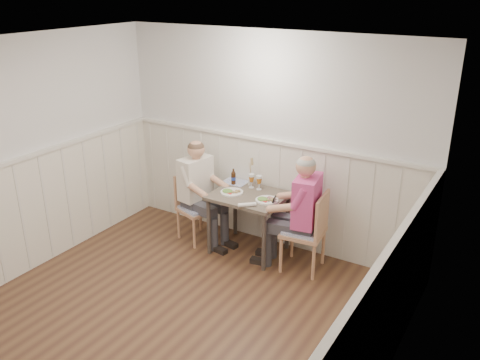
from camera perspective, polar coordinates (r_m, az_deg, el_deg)
The scene contains 16 objects.
ground_plane at distance 5.04m, azimuth -9.57°, elevation -16.81°, with size 4.50×4.50×0.00m, color #492D1F.
room_shell at distance 4.27m, azimuth -10.81°, elevation -0.59°, with size 4.04×4.54×2.60m.
wainscot at distance 5.10m, azimuth -5.05°, elevation -6.74°, with size 4.00×4.49×1.34m.
dining_table at distance 6.02m, azimuth 0.98°, elevation -2.56°, with size 0.85×0.70×0.75m.
chair_right at distance 5.74m, azimuth 7.70°, elevation -5.48°, with size 0.49×0.49×0.94m.
chair_left at distance 6.43m, azimuth -5.15°, elevation -2.77°, with size 0.51×0.51×0.85m.
man_in_pink at distance 5.74m, azimuth 6.98°, elevation -4.70°, with size 0.69×0.49×1.38m.
diner_cream at distance 6.37m, azimuth -4.70°, elevation -2.05°, with size 0.66×0.47×1.33m.
plate_man at distance 5.80m, azimuth 2.95°, elevation -2.17°, with size 0.26×0.26×0.07m.
plate_diner at distance 6.00m, azimuth -1.08°, elevation -1.28°, with size 0.27×0.27×0.07m.
beer_glass_a at distance 6.07m, azimuth 2.16°, elevation -0.04°, with size 0.07×0.07×0.18m.
beer_glass_b at distance 6.12m, azimuth 1.29°, elevation 0.16°, with size 0.07×0.07×0.18m.
beer_bottle at distance 6.23m, azimuth -0.74°, elevation 0.28°, with size 0.06×0.06×0.20m.
rolled_napkin at distance 5.65m, azimuth 0.80°, elevation -2.79°, with size 0.18×0.17×0.04m.
grass_vase at distance 6.18m, azimuth 1.11°, elevation 0.89°, with size 0.04×0.04×0.38m.
gingham_mat at distance 6.33m, azimuth -0.54°, elevation -0.22°, with size 0.30×0.24×0.01m.
Camera 1 is at (2.69, -2.91, 3.10)m, focal length 38.00 mm.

